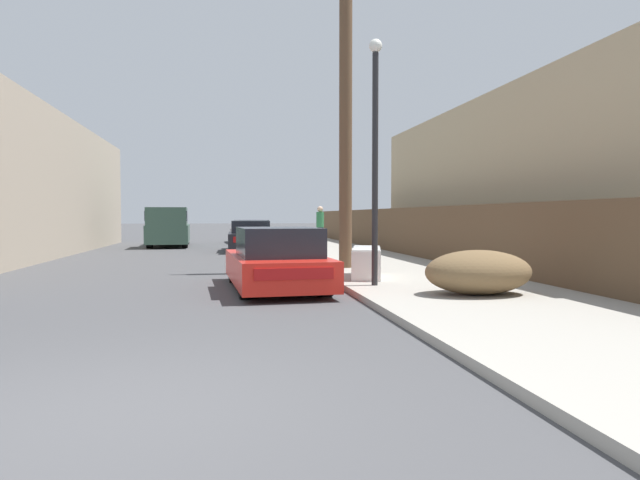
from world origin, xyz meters
TOP-DOWN VIEW (x-y plane):
  - ground_plane at (0.00, 0.00)m, footprint 220.00×220.00m
  - sidewalk_curb at (5.30, 23.50)m, footprint 4.20×63.00m
  - discarded_fridge at (4.00, 7.96)m, footprint 1.05×1.88m
  - parked_sports_car_red at (1.90, 7.10)m, footprint 1.99×4.29m
  - car_parked_mid at (1.96, 19.89)m, footprint 1.90×4.56m
  - car_parked_far at (2.34, 27.24)m, footprint 2.22×4.74m
  - pickup_truck at (-1.77, 23.94)m, footprint 2.14×5.77m
  - utility_pole at (4.04, 10.40)m, footprint 1.80×0.34m
  - street_lamp at (3.79, 6.50)m, footprint 0.26×0.26m
  - brush_pile at (5.24, 4.93)m, footprint 1.91×1.31m
  - wooden_fence at (7.25, 17.36)m, footprint 0.08×32.63m
  - building_right_house at (11.67, 12.93)m, footprint 6.00×17.38m
  - pedestrian at (5.13, 20.82)m, footprint 0.34×0.34m

SIDE VIEW (x-z plane):
  - ground_plane at x=0.00m, z-range 0.00..0.00m
  - sidewalk_curb at x=5.30m, z-range 0.00..0.12m
  - discarded_fridge at x=4.00m, z-range 0.11..0.80m
  - brush_pile at x=5.24m, z-range 0.12..0.90m
  - parked_sports_car_red at x=1.90m, z-range -0.06..1.20m
  - car_parked_far at x=2.34m, z-range -0.03..1.23m
  - car_parked_mid at x=1.96m, z-range -0.04..1.25m
  - pickup_truck at x=-1.77m, z-range -0.01..1.87m
  - wooden_fence at x=7.25m, z-range 0.12..1.78m
  - pedestrian at x=5.13m, z-range 0.15..1.96m
  - building_right_house at x=11.67m, z-range 0.00..5.19m
  - street_lamp at x=3.79m, z-range 0.50..5.31m
  - utility_pole at x=4.04m, z-range 0.21..8.55m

